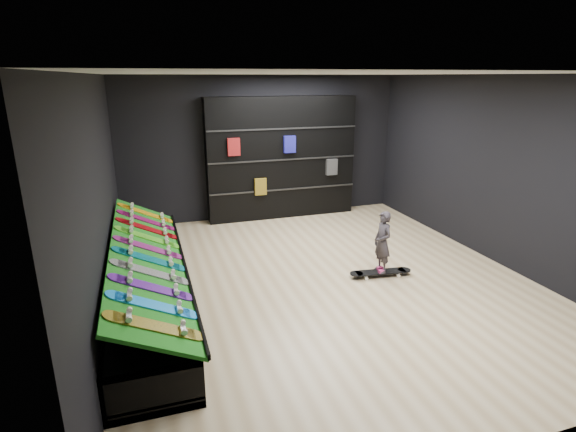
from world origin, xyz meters
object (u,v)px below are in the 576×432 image
object	(u,v)px
display_rack	(148,287)
child	(382,254)
floor_skateboard	(380,274)
back_shelving	(282,158)

from	to	relation	value
display_rack	child	world-z (taller)	child
floor_skateboard	child	bearing A→B (deg)	-172.57
child	back_shelving	bearing A→B (deg)	-173.96
display_rack	child	distance (m)	3.44
floor_skateboard	child	size ratio (longest dim) A/B	1.70
back_shelving	child	distance (m)	3.66
display_rack	back_shelving	size ratio (longest dim) A/B	1.40
display_rack	back_shelving	distance (m)	4.54
child	display_rack	bearing A→B (deg)	-95.32
back_shelving	floor_skateboard	bearing A→B (deg)	-81.77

